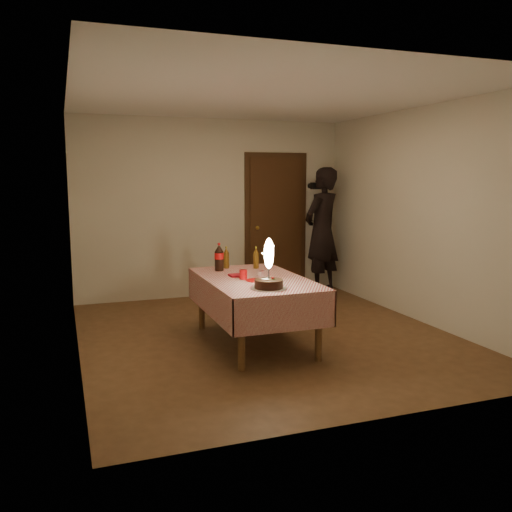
% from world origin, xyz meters
% --- Properties ---
extents(ground, '(4.00, 4.50, 0.01)m').
position_xyz_m(ground, '(0.00, 0.00, 0.00)').
color(ground, brown).
rests_on(ground, ground).
extents(room_shell, '(4.04, 4.54, 2.62)m').
position_xyz_m(room_shell, '(0.03, 0.08, 1.65)').
color(room_shell, beige).
rests_on(room_shell, ground).
extents(dining_table, '(1.02, 1.72, 0.71)m').
position_xyz_m(dining_table, '(-0.22, -0.21, 0.61)').
color(dining_table, brown).
rests_on(dining_table, ground).
extents(birthday_cake, '(0.34, 0.34, 0.48)m').
position_xyz_m(birthday_cake, '(-0.28, -0.77, 0.83)').
color(birthday_cake, white).
rests_on(birthday_cake, dining_table).
extents(red_plate, '(0.22, 0.22, 0.01)m').
position_xyz_m(red_plate, '(-0.25, -0.36, 0.71)').
color(red_plate, '#B30C0C').
rests_on(red_plate, dining_table).
extents(red_cup, '(0.08, 0.08, 0.10)m').
position_xyz_m(red_cup, '(-0.35, -0.24, 0.76)').
color(red_cup, '#B50C0E').
rests_on(red_cup, dining_table).
extents(clear_cup, '(0.07, 0.07, 0.09)m').
position_xyz_m(clear_cup, '(-0.18, -0.31, 0.75)').
color(clear_cup, white).
rests_on(clear_cup, dining_table).
extents(napkin_stack, '(0.15, 0.15, 0.02)m').
position_xyz_m(napkin_stack, '(-0.37, -0.06, 0.72)').
color(napkin_stack, '#A91322').
rests_on(napkin_stack, dining_table).
extents(cola_bottle, '(0.10, 0.10, 0.32)m').
position_xyz_m(cola_bottle, '(-0.45, 0.34, 0.86)').
color(cola_bottle, black).
rests_on(cola_bottle, dining_table).
extents(amber_bottle_left, '(0.06, 0.06, 0.25)m').
position_xyz_m(amber_bottle_left, '(-0.32, 0.48, 0.83)').
color(amber_bottle_left, brown).
rests_on(amber_bottle_left, dining_table).
extents(amber_bottle_right, '(0.06, 0.06, 0.25)m').
position_xyz_m(amber_bottle_right, '(0.00, 0.35, 0.83)').
color(amber_bottle_right, brown).
rests_on(amber_bottle_right, dining_table).
extents(photographer, '(0.83, 0.74, 1.90)m').
position_xyz_m(photographer, '(1.60, 1.85, 0.95)').
color(photographer, black).
rests_on(photographer, ground).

